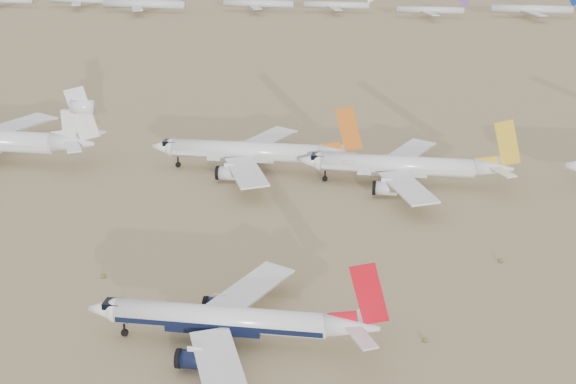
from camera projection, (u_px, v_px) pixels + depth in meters
The scene contains 5 objects.
ground at pixel (261, 334), 120.95m from camera, with size 7000.00×7000.00×0.00m, color #89744F.
main_airliner at pixel (233, 320), 116.67m from camera, with size 42.07×41.09×14.85m.
row2_gold_tail at pixel (406, 166), 179.52m from camera, with size 46.14×45.13×16.43m.
row2_orange_tail at pixel (254, 152), 188.61m from camera, with size 47.43×46.40×16.92m.
distant_storage_row at pixel (472, 8), 416.37m from camera, with size 670.87×64.71×15.40m.
Camera 1 is at (19.68, -103.60, 63.12)m, focal length 50.00 mm.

